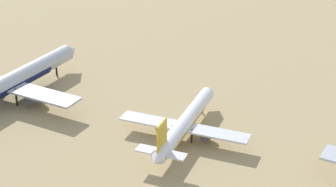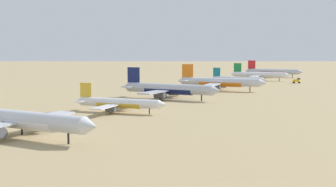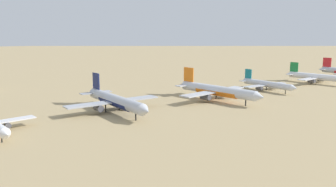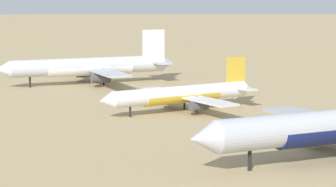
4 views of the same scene
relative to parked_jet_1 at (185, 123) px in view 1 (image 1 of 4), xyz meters
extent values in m
cylinder|color=white|center=(0.31, 0.02, 0.15)|extent=(33.81, 5.65, 3.55)
cone|color=white|center=(18.60, 1.17, 0.15)|extent=(3.20, 3.66, 3.48)
cone|color=white|center=(-17.79, -1.12, 0.15)|extent=(2.81, 3.35, 3.20)
cube|color=gold|center=(-14.43, -0.91, 4.31)|extent=(5.15, 0.65, 6.54)
cube|color=silver|center=(-14.99, -0.94, 0.50)|extent=(3.69, 11.38, 0.34)
cube|color=silver|center=(-1.09, -0.07, -0.47)|extent=(6.66, 32.02, 0.42)
cylinder|color=#4C4C54|center=(-0.69, 5.58, -1.76)|extent=(4.05, 2.39, 2.15)
cylinder|color=#4C4C54|center=(0.01, -5.62, -1.76)|extent=(4.05, 2.39, 2.15)
cylinder|color=black|center=(13.07, 0.82, -1.99)|extent=(0.41, 0.41, 3.57)
cylinder|color=black|center=(-2.17, 2.30, -1.99)|extent=(0.41, 0.41, 3.57)
cylinder|color=black|center=(-1.87, -2.55, -1.99)|extent=(0.41, 0.41, 3.57)
cylinder|color=gold|center=(0.31, 0.02, -0.12)|extent=(18.70, 4.71, 3.56)
cylinder|color=#B2B7C1|center=(-0.70, 50.53, 1.64)|extent=(46.61, 7.43, 4.90)
cone|color=#B2B7C1|center=(24.53, 49.15, 1.64)|extent=(4.38, 5.02, 4.80)
cube|color=#A4A8B2|center=(-2.63, 50.63, 0.78)|extent=(8.83, 44.12, 0.58)
cylinder|color=#4C4C54|center=(-2.03, 42.85, -0.99)|extent=(5.57, 3.26, 2.97)
cylinder|color=black|center=(16.91, 49.56, -1.32)|extent=(0.57, 0.57, 4.92)
cylinder|color=black|center=(-4.11, 47.35, -1.32)|extent=(0.57, 0.57, 4.92)
cylinder|color=#141E51|center=(-0.70, 50.53, 1.27)|extent=(25.76, 6.30, 4.91)
camera|label=1|loc=(-105.60, -45.63, 63.56)|focal=58.95mm
camera|label=2|loc=(86.02, -146.80, 20.43)|focal=46.63mm
camera|label=3|loc=(126.31, -21.80, 30.40)|focal=35.61mm
camera|label=4|loc=(73.50, 129.89, 21.22)|focal=73.96mm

